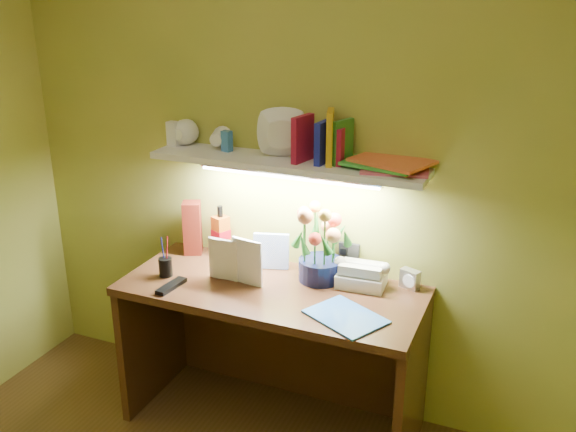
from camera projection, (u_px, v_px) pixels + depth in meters
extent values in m
cube|color=#3E2411|center=(272.00, 357.00, 3.09)|extent=(1.40, 0.60, 0.75)
cube|color=silver|center=(410.00, 279.00, 2.94)|extent=(0.10, 0.07, 0.09)
cube|color=#5B170C|center=(192.00, 228.00, 3.29)|extent=(0.12, 0.12, 0.28)
cylinder|color=black|center=(165.00, 261.00, 3.05)|extent=(0.07, 0.07, 0.16)
cube|color=black|center=(171.00, 286.00, 2.95)|extent=(0.07, 0.18, 0.02)
cube|color=#3677CA|center=(346.00, 317.00, 2.69)|extent=(0.38, 0.35, 0.01)
imported|color=silver|center=(209.00, 257.00, 3.03)|extent=(0.15, 0.03, 0.20)
imported|color=white|center=(233.00, 258.00, 3.00)|extent=(0.16, 0.04, 0.22)
cube|color=white|center=(286.00, 163.00, 2.92)|extent=(1.30, 0.25, 0.03)
imported|color=white|center=(177.00, 137.00, 3.11)|extent=(0.14, 0.14, 0.10)
imported|color=white|center=(215.00, 141.00, 3.05)|extent=(0.11, 0.11, 0.10)
imported|color=white|center=(282.00, 153.00, 2.91)|extent=(0.30, 0.30, 0.06)
cube|color=white|center=(173.00, 134.00, 3.14)|extent=(0.06, 0.05, 0.12)
cube|color=#3677CA|center=(227.00, 141.00, 3.04)|extent=(0.05, 0.05, 0.10)
cube|color=#A51333|center=(303.00, 139.00, 2.85)|extent=(0.06, 0.15, 0.21)
cube|color=gold|center=(330.00, 137.00, 2.81)|extent=(0.07, 0.15, 0.24)
cube|color=#17209B|center=(324.00, 142.00, 2.83)|extent=(0.04, 0.14, 0.19)
cube|color=#37872F|center=(343.00, 142.00, 2.82)|extent=(0.06, 0.13, 0.20)
cube|color=#A51333|center=(342.00, 146.00, 2.82)|extent=(0.03, 0.12, 0.17)
cube|color=#D75373|center=(395.00, 169.00, 2.75)|extent=(0.32, 0.26, 0.01)
cube|color=green|center=(384.00, 163.00, 2.78)|extent=(0.36, 0.29, 0.01)
cube|color=orange|center=(392.00, 161.00, 2.77)|extent=(0.38, 0.33, 0.01)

